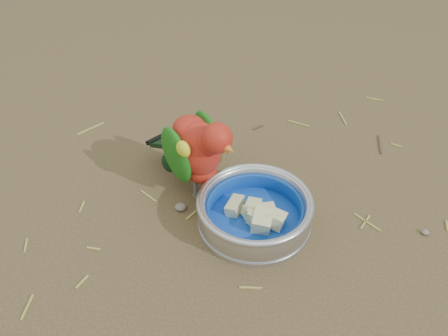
{
  "coord_description": "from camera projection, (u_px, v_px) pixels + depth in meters",
  "views": [
    {
      "loc": [
        -0.19,
        -0.58,
        0.67
      ],
      "look_at": [
        -0.07,
        0.13,
        0.08
      ],
      "focal_mm": 40.0,
      "sensor_mm": 36.0,
      "label": 1
    }
  ],
  "objects": [
    {
      "name": "fruit_wedges",
      "position": [
        255.0,
        212.0,
        0.91
      ],
      "size": [
        0.13,
        0.13,
        0.03
      ],
      "primitive_type": null,
      "color": "beige",
      "rests_on": "food_bowl"
    },
    {
      "name": "food_bowl",
      "position": [
        254.0,
        221.0,
        0.92
      ],
      "size": [
        0.21,
        0.21,
        0.02
      ],
      "primitive_type": "cylinder",
      "color": "#B2B2BA",
      "rests_on": "ground"
    },
    {
      "name": "bowl_wall",
      "position": [
        255.0,
        209.0,
        0.9
      ],
      "size": [
        0.21,
        0.21,
        0.04
      ],
      "primitive_type": null,
      "color": "#B2B2BA",
      "rests_on": "food_bowl"
    },
    {
      "name": "ground",
      "position": [
        276.0,
        243.0,
        0.89
      ],
      "size": [
        60.0,
        60.0,
        0.0
      ],
      "primitive_type": "plane",
      "color": "brown"
    },
    {
      "name": "lory_parrot",
      "position": [
        198.0,
        155.0,
        0.94
      ],
      "size": [
        0.21,
        0.24,
        0.18
      ],
      "primitive_type": null,
      "rotation": [
        0.0,
        0.0,
        -2.55
      ],
      "color": "#AA2014",
      "rests_on": "ground"
    },
    {
      "name": "ground_debris",
      "position": [
        257.0,
        231.0,
        0.91
      ],
      "size": [
        0.9,
        0.8,
        0.01
      ],
      "primitive_type": null,
      "color": "#A59B47",
      "rests_on": "ground"
    }
  ]
}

